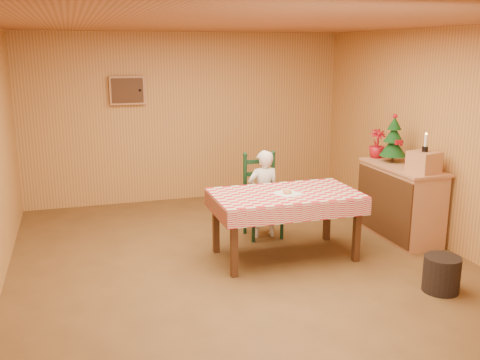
# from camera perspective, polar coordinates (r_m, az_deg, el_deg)

# --- Properties ---
(ground) EXTENTS (6.00, 6.00, 0.00)m
(ground) POSITION_cam_1_polar(r_m,az_deg,el_deg) (5.96, 0.58, -9.34)
(ground) COLOR brown
(ground) RESTS_ON ground
(cabin_walls) EXTENTS (5.10, 6.05, 2.65)m
(cabin_walls) POSITION_cam_1_polar(r_m,az_deg,el_deg) (6.02, -0.98, 8.85)
(cabin_walls) COLOR #C58B47
(cabin_walls) RESTS_ON ground
(dining_table) EXTENTS (1.66, 0.96, 0.77)m
(dining_table) POSITION_cam_1_polar(r_m,az_deg,el_deg) (6.07, 4.87, -2.08)
(dining_table) COLOR #462712
(dining_table) RESTS_ON ground
(ladder_chair) EXTENTS (0.44, 0.40, 1.08)m
(ladder_chair) POSITION_cam_1_polar(r_m,az_deg,el_deg) (6.83, 2.35, -1.86)
(ladder_chair) COLOR black
(ladder_chair) RESTS_ON ground
(seated_child) EXTENTS (0.41, 0.27, 1.12)m
(seated_child) POSITION_cam_1_polar(r_m,az_deg,el_deg) (6.76, 2.51, -1.50)
(seated_child) COLOR silver
(seated_child) RESTS_ON ground
(napkin) EXTENTS (0.33, 0.33, 0.00)m
(napkin) POSITION_cam_1_polar(r_m,az_deg,el_deg) (6.01, 5.06, -1.44)
(napkin) COLOR white
(napkin) RESTS_ON dining_table
(donut) EXTENTS (0.13, 0.13, 0.03)m
(donut) POSITION_cam_1_polar(r_m,az_deg,el_deg) (6.00, 5.06, -1.26)
(donut) COLOR #D6914C
(donut) RESTS_ON napkin
(shelf_unit) EXTENTS (0.54, 1.24, 0.93)m
(shelf_unit) POSITION_cam_1_polar(r_m,az_deg,el_deg) (7.07, 16.70, -2.20)
(shelf_unit) COLOR tan
(shelf_unit) RESTS_ON ground
(crate) EXTENTS (0.36, 0.36, 0.25)m
(crate) POSITION_cam_1_polar(r_m,az_deg,el_deg) (6.63, 19.02, 1.82)
(crate) COLOR tan
(crate) RESTS_ON shelf_unit
(christmas_tree) EXTENTS (0.34, 0.34, 0.62)m
(christmas_tree) POSITION_cam_1_polar(r_m,az_deg,el_deg) (7.12, 16.06, 4.10)
(christmas_tree) COLOR #462712
(christmas_tree) RESTS_ON shelf_unit
(flower_arrangement) EXTENTS (0.25, 0.25, 0.38)m
(flower_arrangement) POSITION_cam_1_polar(r_m,az_deg,el_deg) (7.36, 14.41, 3.77)
(flower_arrangement) COLOR maroon
(flower_arrangement) RESTS_ON shelf_unit
(candle_set) EXTENTS (0.07, 0.07, 0.22)m
(candle_set) POSITION_cam_1_polar(r_m,az_deg,el_deg) (6.59, 19.15, 3.43)
(candle_set) COLOR black
(candle_set) RESTS_ON crate
(storage_bin) EXTENTS (0.36, 0.36, 0.36)m
(storage_bin) POSITION_cam_1_polar(r_m,az_deg,el_deg) (5.72, 20.70, -9.37)
(storage_bin) COLOR black
(storage_bin) RESTS_ON ground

